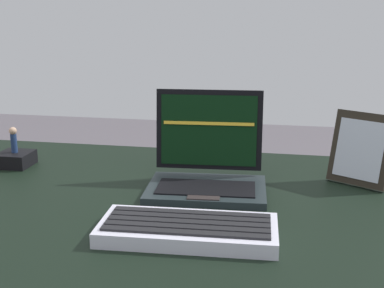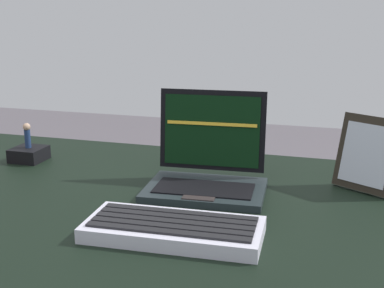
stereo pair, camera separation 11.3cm
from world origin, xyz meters
name	(u,v)px [view 1 (the left image)]	position (x,y,z in m)	size (l,w,h in m)	color
desk	(197,231)	(0.00, 0.00, 0.66)	(1.64, 0.83, 0.72)	black
laptop_front	(208,170)	(0.01, 0.09, 0.76)	(0.27, 0.22, 0.22)	#20292C
external_keyboard	(188,229)	(0.01, -0.17, 0.73)	(0.32, 0.15, 0.03)	silver
photo_frame	(361,150)	(0.35, 0.19, 0.80)	(0.14, 0.11, 0.17)	black
figurine_stand	(15,159)	(-0.51, 0.17, 0.74)	(0.08, 0.08, 0.04)	black
figurine	(14,139)	(-0.51, 0.17, 0.79)	(0.02, 0.02, 0.07)	navy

